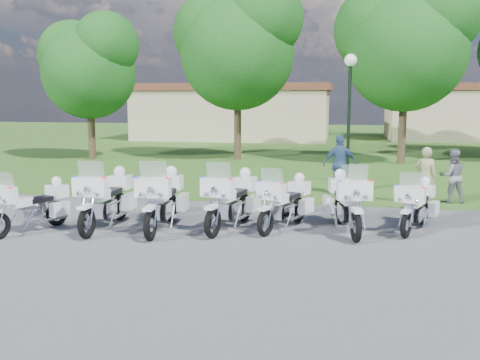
% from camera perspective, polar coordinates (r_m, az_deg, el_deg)
% --- Properties ---
extents(ground, '(100.00, 100.00, 0.00)m').
position_cam_1_polar(ground, '(12.78, 1.31, -5.08)').
color(ground, '#5C5C62').
rests_on(ground, ground).
extents(grass_lawn, '(100.00, 48.00, 0.01)m').
position_cam_1_polar(grass_lawn, '(39.41, 7.75, 4.19)').
color(grass_lawn, '#32611E').
rests_on(grass_lawn, ground).
extents(motorcycle_0, '(1.23, 2.06, 1.46)m').
position_cam_1_polar(motorcycle_0, '(13.21, -21.21, -2.51)').
color(motorcycle_0, black).
rests_on(motorcycle_0, ground).
extents(motorcycle_1, '(0.83, 2.51, 1.68)m').
position_cam_1_polar(motorcycle_1, '(13.02, -14.03, -1.91)').
color(motorcycle_1, black).
rests_on(motorcycle_1, ground).
extents(motorcycle_2, '(0.91, 2.54, 1.70)m').
position_cam_1_polar(motorcycle_2, '(12.61, -8.20, -2.05)').
color(motorcycle_2, black).
rests_on(motorcycle_2, ground).
extents(motorcycle_3, '(1.16, 2.43, 1.65)m').
position_cam_1_polar(motorcycle_3, '(12.59, -0.84, -2.06)').
color(motorcycle_3, black).
rests_on(motorcycle_3, ground).
extents(motorcycle_4, '(1.27, 2.13, 1.51)m').
position_cam_1_polar(motorcycle_4, '(12.63, 4.89, -2.33)').
color(motorcycle_4, black).
rests_on(motorcycle_4, ground).
extents(motorcycle_5, '(1.11, 2.42, 1.64)m').
position_cam_1_polar(motorcycle_5, '(12.57, 11.26, -2.27)').
color(motorcycle_5, black).
rests_on(motorcycle_5, ground).
extents(motorcycle_6, '(1.19, 2.03, 1.44)m').
position_cam_1_polar(motorcycle_6, '(13.07, 18.37, -2.52)').
color(motorcycle_6, black).
rests_on(motorcycle_6, ground).
extents(lamp_post, '(0.44, 0.44, 4.60)m').
position_cam_1_polar(lamp_post, '(19.63, 11.63, 9.67)').
color(lamp_post, black).
rests_on(lamp_post, ground).
extents(tree_0, '(5.42, 4.62, 7.22)m').
position_cam_1_polar(tree_0, '(28.11, -15.88, 11.90)').
color(tree_0, '#38281C').
rests_on(tree_0, ground).
extents(tree_1, '(6.54, 5.58, 8.72)m').
position_cam_1_polar(tree_1, '(26.96, -0.35, 14.51)').
color(tree_1, '#38281C').
rests_on(tree_1, ground).
extents(tree_2, '(6.48, 5.53, 8.65)m').
position_cam_1_polar(tree_2, '(26.28, 17.19, 14.17)').
color(tree_2, '#38281C').
rests_on(tree_2, ground).
extents(building_west, '(14.56, 8.32, 4.10)m').
position_cam_1_polar(building_west, '(41.05, -0.57, 7.33)').
color(building_west, tan).
rests_on(building_west, ground).
extents(building_east, '(11.44, 7.28, 4.10)m').
position_cam_1_polar(building_east, '(43.20, 22.86, 6.73)').
color(building_east, tan).
rests_on(building_east, ground).
extents(bystander_a, '(0.69, 0.54, 1.68)m').
position_cam_1_polar(bystander_a, '(16.16, 19.15, 0.38)').
color(bystander_a, '#969766').
rests_on(bystander_a, ground).
extents(bystander_b, '(0.85, 0.71, 1.57)m').
position_cam_1_polar(bystander_b, '(16.81, 21.70, 0.36)').
color(bystander_b, slate).
rests_on(bystander_b, ground).
extents(bystander_c, '(1.19, 0.73, 1.89)m').
position_cam_1_polar(bystander_c, '(17.45, 10.61, 1.64)').
color(bystander_c, '#365682').
rests_on(bystander_c, ground).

